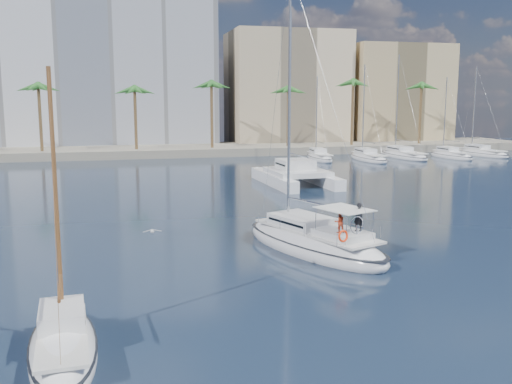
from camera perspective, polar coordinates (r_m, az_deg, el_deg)
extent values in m
plane|color=black|center=(30.58, 1.36, -6.92)|extent=(160.00, 160.00, 0.00)
cube|color=gray|center=(90.01, -8.86, 4.16)|extent=(120.00, 14.00, 1.20)
cube|color=silver|center=(101.57, -16.58, 12.03)|extent=(42.00, 16.00, 28.00)
cube|color=beige|center=(102.73, 3.06, 10.13)|extent=(20.00, 14.00, 20.00)
cube|color=tan|center=(108.40, 13.68, 9.31)|extent=(18.00, 12.00, 18.00)
cylinder|color=brown|center=(85.74, -8.70, 7.02)|extent=(0.44, 0.44, 10.50)
sphere|color=#296525|center=(85.70, -8.79, 10.53)|extent=(3.60, 3.60, 3.60)
cylinder|color=brown|center=(95.03, 12.34, 7.13)|extent=(0.44, 0.44, 10.50)
sphere|color=#296525|center=(94.99, 12.45, 10.30)|extent=(3.60, 3.60, 3.60)
ellipsoid|color=white|center=(32.64, 5.74, -5.29)|extent=(7.25, 11.61, 2.30)
ellipsoid|color=black|center=(32.56, 5.75, -4.74)|extent=(7.32, 11.73, 0.18)
cube|color=silver|center=(32.27, 6.01, -3.87)|extent=(5.31, 8.66, 0.12)
cube|color=silver|center=(33.15, 4.58, -2.86)|extent=(3.51, 4.23, 0.60)
cube|color=black|center=(33.15, 4.58, -2.83)|extent=(3.38, 3.84, 0.14)
cylinder|color=#B7BABF|center=(33.40, 3.33, 9.29)|extent=(0.15, 0.15, 14.53)
cylinder|color=#B7BABF|center=(32.19, 5.69, -1.06)|extent=(1.70, 4.22, 0.11)
cube|color=silver|center=(30.68, 8.62, -4.16)|extent=(2.95, 3.34, 0.36)
cube|color=silver|center=(30.32, 8.82, -1.68)|extent=(2.95, 3.34, 0.04)
torus|color=silver|center=(29.79, 10.06, -3.29)|extent=(0.91, 0.39, 0.96)
torus|color=#FF360D|center=(28.64, 8.71, -4.38)|extent=(0.66, 0.41, 0.64)
imported|color=black|center=(30.50, 10.20, -2.48)|extent=(0.60, 0.44, 1.52)
imported|color=#B2361B|center=(30.04, 8.34, -2.99)|extent=(0.57, 0.45, 1.13)
ellipsoid|color=white|center=(20.77, -18.71, -14.78)|extent=(2.72, 7.17, 1.65)
ellipsoid|color=black|center=(20.68, -18.75, -14.19)|extent=(2.75, 7.24, 0.18)
cube|color=silver|center=(20.40, -18.81, -13.33)|extent=(1.95, 5.37, 0.12)
cube|color=silver|center=(21.03, -18.84, -11.59)|extent=(1.65, 2.40, 0.60)
cube|color=black|center=(21.02, -18.84, -11.54)|extent=(1.65, 2.13, 0.14)
cylinder|color=brown|center=(20.78, -19.40, -0.30)|extent=(0.15, 0.15, 8.69)
cylinder|color=brown|center=(20.06, -19.04, -8.98)|extent=(0.32, 2.84, 0.11)
cube|color=white|center=(57.00, 1.74, 1.26)|extent=(1.72, 11.74, 1.10)
cube|color=white|center=(58.60, 6.07, 1.43)|extent=(1.72, 11.74, 1.10)
cube|color=silver|center=(57.11, 4.15, 2.01)|extent=(5.53, 6.66, 0.50)
cube|color=silver|center=(57.57, 3.95, 2.78)|extent=(3.37, 3.65, 1.00)
cube|color=black|center=(57.57, 3.95, 2.83)|extent=(3.37, 3.18, 0.18)
cylinder|color=#B7BABF|center=(58.85, 3.43, 10.04)|extent=(0.18, 0.18, 15.60)
ellipsoid|color=silver|center=(34.75, -10.33, -3.88)|extent=(0.23, 0.43, 0.21)
sphere|color=silver|center=(34.94, -10.35, -3.77)|extent=(0.11, 0.11, 0.11)
cube|color=gray|center=(34.73, -10.84, -3.85)|extent=(0.50, 0.18, 0.12)
cube|color=gray|center=(34.76, -9.82, -3.81)|extent=(0.50, 0.18, 0.12)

